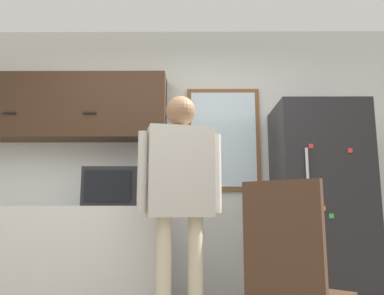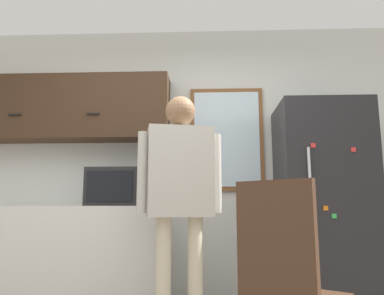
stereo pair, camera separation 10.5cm
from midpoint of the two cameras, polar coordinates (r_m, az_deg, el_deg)
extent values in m
cube|color=silver|center=(3.74, -1.55, -1.84)|extent=(6.00, 0.06, 2.70)
cube|color=silver|center=(3.65, -20.79, -15.34)|extent=(2.13, 0.65, 0.88)
cube|color=#3D2819|center=(3.91, -18.61, 5.60)|extent=(2.13, 0.31, 0.63)
cube|color=black|center=(3.89, -24.71, 4.59)|extent=(0.12, 0.01, 0.01)
cube|color=black|center=(3.61, -14.08, 5.03)|extent=(0.12, 0.01, 0.01)
cube|color=#232326|center=(3.35, -9.84, -6.02)|extent=(0.54, 0.41, 0.32)
cube|color=black|center=(3.16, -11.52, -5.77)|extent=(0.38, 0.01, 0.25)
cube|color=#B2B2B2|center=(3.10, -6.50, -5.84)|extent=(0.08, 0.01, 0.26)
cylinder|color=beige|center=(2.78, -3.26, -18.84)|extent=(0.11, 0.11, 0.80)
cylinder|color=beige|center=(2.81, 1.65, -18.73)|extent=(0.11, 0.11, 0.80)
cube|color=beige|center=(2.77, -0.75, -3.70)|extent=(0.51, 0.32, 0.66)
sphere|color=#8C6647|center=(2.85, -0.73, 5.56)|extent=(0.23, 0.23, 0.23)
cylinder|color=beige|center=(2.74, -6.54, -3.69)|extent=(0.07, 0.07, 0.59)
cylinder|color=beige|center=(2.83, 4.86, -3.89)|extent=(0.07, 0.07, 0.59)
cube|color=#232326|center=(3.50, 20.37, -8.25)|extent=(0.75, 0.66, 1.78)
cylinder|color=silver|center=(3.10, 18.52, -5.64)|extent=(0.02, 0.02, 0.62)
cube|color=green|center=(3.17, 21.75, -9.67)|extent=(0.04, 0.01, 0.04)
cube|color=red|center=(3.27, 24.23, -0.28)|extent=(0.04, 0.01, 0.04)
cube|color=red|center=(3.17, 18.89, 0.32)|extent=(0.04, 0.01, 0.04)
cube|color=orange|center=(3.15, 20.62, -8.64)|extent=(0.04, 0.01, 0.04)
cube|color=#472D1E|center=(1.87, 14.17, -13.46)|extent=(0.34, 0.27, 0.56)
cube|color=brown|center=(3.73, 6.11, 1.31)|extent=(0.72, 0.04, 1.03)
cube|color=silver|center=(3.71, 6.13, 1.37)|extent=(0.64, 0.01, 0.95)
camera|label=1|loc=(0.05, -88.94, -0.18)|focal=35.00mm
camera|label=2|loc=(0.05, 91.06, 0.18)|focal=35.00mm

